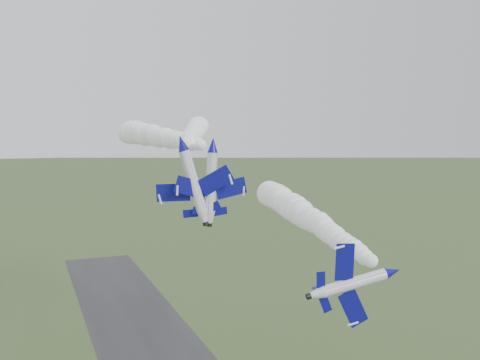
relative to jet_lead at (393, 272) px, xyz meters
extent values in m
cylinder|color=silver|center=(-0.03, 0.10, -0.01)|extent=(2.80, 8.00, 1.66)
cone|color=navy|center=(-0.76, -4.79, -0.01)|extent=(1.94, 2.28, 1.66)
cone|color=silver|center=(0.67, 4.81, -0.01)|extent=(1.89, 1.91, 1.66)
cylinder|color=black|center=(0.81, 5.73, -0.01)|extent=(0.91, 0.68, 0.84)
ellipsoid|color=black|center=(0.18, -1.97, 0.10)|extent=(1.49, 2.82, 1.10)
cube|color=navy|center=(-0.62, 0.95, 2.70)|extent=(1.32, 2.36, 4.23)
cube|color=navy|center=(0.51, 0.78, -2.78)|extent=(1.32, 2.36, 4.23)
cube|color=navy|center=(0.25, 4.02, 1.45)|extent=(0.62, 1.08, 1.85)
cube|color=navy|center=(0.85, 3.93, -1.47)|extent=(0.62, 1.08, 1.85)
cube|color=navy|center=(1.69, 3.58, 0.24)|extent=(2.23, 1.78, 0.53)
cylinder|color=silver|center=(-18.41, 24.88, 14.75)|extent=(5.28, 9.10, 1.99)
cone|color=navy|center=(-20.58, 19.61, 14.75)|extent=(2.74, 2.95, 1.99)
cone|color=silver|center=(-16.32, 29.94, 14.75)|extent=(2.58, 2.55, 1.99)
cylinder|color=black|center=(-15.91, 30.94, 14.75)|extent=(1.18, 0.98, 1.01)
ellipsoid|color=black|center=(-19.45, 22.79, 15.33)|extent=(2.41, 3.37, 1.33)
cube|color=navy|center=(-20.91, 26.84, 13.71)|extent=(5.42, 4.21, 1.50)
cube|color=navy|center=(-15.18, 24.47, 15.47)|extent=(5.42, 4.21, 1.50)
cube|color=navy|center=(-18.22, 29.68, 14.28)|extent=(2.39, 1.89, 0.69)
cube|color=navy|center=(-15.16, 28.42, 15.22)|extent=(2.39, 1.89, 0.69)
cube|color=navy|center=(-17.14, 28.96, 16.09)|extent=(1.37, 1.88, 2.31)
cylinder|color=silver|center=(-14.00, 23.85, 14.46)|extent=(1.69, 8.67, 1.62)
cone|color=navy|center=(-14.05, 18.39, 14.46)|extent=(1.64, 2.28, 1.62)
cone|color=silver|center=(-13.96, 29.10, 14.46)|extent=(1.64, 1.87, 1.62)
cylinder|color=black|center=(-13.95, 30.13, 14.46)|extent=(0.83, 0.62, 0.82)
ellipsoid|color=black|center=(-13.99, 21.62, 15.04)|extent=(1.11, 2.98, 1.08)
cube|color=navy|center=(-17.09, 24.70, 14.47)|extent=(4.76, 2.51, 0.39)
cube|color=navy|center=(-10.92, 24.65, 14.14)|extent=(4.76, 2.51, 0.39)
cube|color=navy|center=(-15.61, 28.19, 14.55)|extent=(2.07, 1.15, 0.21)
cube|color=navy|center=(-12.32, 28.16, 14.37)|extent=(2.07, 1.15, 0.21)
cube|color=navy|center=(-13.90, 27.93, 15.80)|extent=(0.25, 1.65, 2.27)
camera|label=1|loc=(-39.86, -50.11, 16.47)|focal=40.00mm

